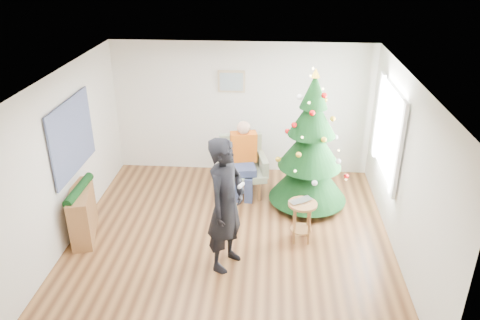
# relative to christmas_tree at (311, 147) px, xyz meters

# --- Properties ---
(floor) EXTENTS (5.00, 5.00, 0.00)m
(floor) POSITION_rel_christmas_tree_xyz_m (-1.25, -1.18, -1.11)
(floor) COLOR brown
(floor) RESTS_ON ground
(ceiling) EXTENTS (5.00, 5.00, 0.00)m
(ceiling) POSITION_rel_christmas_tree_xyz_m (-1.25, -1.18, 1.49)
(ceiling) COLOR white
(ceiling) RESTS_ON wall_back
(wall_back) EXTENTS (5.00, 0.00, 5.00)m
(wall_back) POSITION_rel_christmas_tree_xyz_m (-1.25, 1.32, 0.19)
(wall_back) COLOR silver
(wall_back) RESTS_ON floor
(wall_front) EXTENTS (5.00, 0.00, 5.00)m
(wall_front) POSITION_rel_christmas_tree_xyz_m (-1.25, -3.68, 0.19)
(wall_front) COLOR silver
(wall_front) RESTS_ON floor
(wall_left) EXTENTS (0.00, 5.00, 5.00)m
(wall_left) POSITION_rel_christmas_tree_xyz_m (-3.75, -1.18, 0.19)
(wall_left) COLOR silver
(wall_left) RESTS_ON floor
(wall_right) EXTENTS (0.00, 5.00, 5.00)m
(wall_right) POSITION_rel_christmas_tree_xyz_m (1.25, -1.18, 0.19)
(wall_right) COLOR silver
(wall_right) RESTS_ON floor
(window_panel) EXTENTS (0.04, 1.30, 1.40)m
(window_panel) POSITION_rel_christmas_tree_xyz_m (1.22, -0.18, 0.39)
(window_panel) COLOR white
(window_panel) RESTS_ON wall_right
(curtains) EXTENTS (0.05, 1.75, 1.50)m
(curtains) POSITION_rel_christmas_tree_xyz_m (1.19, -0.18, 0.39)
(curtains) COLOR white
(curtains) RESTS_ON wall_right
(christmas_tree) EXTENTS (1.36, 1.36, 2.46)m
(christmas_tree) POSITION_rel_christmas_tree_xyz_m (0.00, 0.00, 0.00)
(christmas_tree) COLOR #3F2816
(christmas_tree) RESTS_ON floor
(stool) EXTENTS (0.45, 0.45, 0.67)m
(stool) POSITION_rel_christmas_tree_xyz_m (-0.16, -1.12, -0.77)
(stool) COLOR brown
(stool) RESTS_ON floor
(laptop) EXTENTS (0.44, 0.40, 0.03)m
(laptop) POSITION_rel_christmas_tree_xyz_m (-0.16, -1.12, -0.43)
(laptop) COLOR silver
(laptop) RESTS_ON stool
(armchair) EXTENTS (0.95, 0.91, 1.05)m
(armchair) POSITION_rel_christmas_tree_xyz_m (-1.18, 0.39, -0.72)
(armchair) COLOR gray
(armchair) RESTS_ON floor
(seated_person) EXTENTS (0.53, 0.72, 1.37)m
(seated_person) POSITION_rel_christmas_tree_xyz_m (-1.17, 0.33, -0.40)
(seated_person) COLOR navy
(seated_person) RESTS_ON armchair
(standing_man) EXTENTS (0.73, 0.85, 1.98)m
(standing_man) POSITION_rel_christmas_tree_xyz_m (-1.26, -1.80, -0.12)
(standing_man) COLOR black
(standing_man) RESTS_ON floor
(game_controller) EXTENTS (0.09, 0.13, 0.04)m
(game_controller) POSITION_rel_christmas_tree_xyz_m (-1.05, -1.83, 0.21)
(game_controller) COLOR white
(game_controller) RESTS_ON standing_man
(console) EXTENTS (0.55, 1.04, 0.80)m
(console) POSITION_rel_christmas_tree_xyz_m (-3.58, -1.23, -0.71)
(console) COLOR brown
(console) RESTS_ON floor
(garland) EXTENTS (0.14, 0.90, 0.14)m
(garland) POSITION_rel_christmas_tree_xyz_m (-3.58, -1.23, -0.29)
(garland) COLOR black
(garland) RESTS_ON console
(tapestry) EXTENTS (0.03, 1.50, 1.15)m
(tapestry) POSITION_rel_christmas_tree_xyz_m (-3.71, -0.88, 0.44)
(tapestry) COLOR black
(tapestry) RESTS_ON wall_left
(framed_picture) EXTENTS (0.52, 0.05, 0.42)m
(framed_picture) POSITION_rel_christmas_tree_xyz_m (-1.45, 1.28, 0.74)
(framed_picture) COLOR tan
(framed_picture) RESTS_ON wall_back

